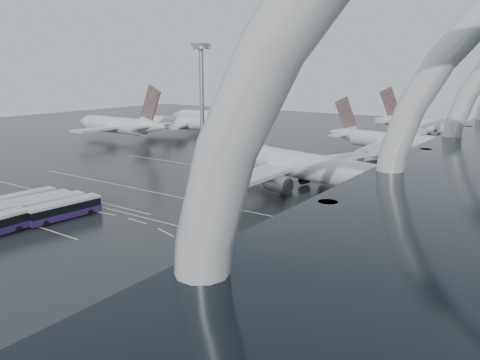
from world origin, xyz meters
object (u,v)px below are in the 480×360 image
Objects in this scene: jet_remote_far at (211,116)px; bus_row_near_b at (34,204)px; airliner_main at (300,166)px; bus_row_near_c at (48,206)px; gse_cart_belly_a at (354,218)px; floodlight_mast at (202,112)px; jet_remote_mid at (185,123)px; gse_cart_belly_c at (293,214)px; bus_row_near_d at (64,209)px; airliner_gate_b at (398,142)px; gse_cart_belly_b at (390,207)px; bus_row_near_a at (23,200)px; jet_remote_west at (121,126)px; airliner_gate_c at (438,128)px.

jet_remote_far is 141.99m from bus_row_near_b.
airliner_main is 123.62m from jet_remote_far.
bus_row_near_c reaches higher than gse_cart_belly_a.
floodlight_mast reaches higher than jet_remote_far.
jet_remote_mid reaches higher than jet_remote_far.
jet_remote_far is 17.11× the size of gse_cart_belly_a.
gse_cart_belly_c is (12.92, 9.82, -18.69)m from floodlight_mast.
airliner_main is 4.36× the size of bus_row_near_d.
airliner_gate_b is 3.70× the size of bus_row_near_c.
jet_remote_far is 18.46× the size of gse_cart_belly_b.
bus_row_near_a is (55.05, -128.21, -2.82)m from jet_remote_far.
gse_cart_belly_c is at bearing -49.75° from bus_row_near_b.
floodlight_mast is at bearing -60.78° from bus_row_near_a.
jet_remote_west is 95.53m from bus_row_near_c.
jet_remote_mid is at bearing 150.40° from gse_cart_belly_b.
bus_row_near_c is (-36.97, -138.54, -3.09)m from airliner_gate_c.
bus_row_near_c is at bearing 93.07° from jet_remote_mid.
bus_row_near_c is (-28.26, -44.83, -3.30)m from airliner_main.
airliner_main is 50.64m from bus_row_near_d.
jet_remote_far is (-100.11, -10.49, -0.39)m from airliner_gate_c.
jet_remote_west reaches higher than gse_cart_belly_c.
airliner_gate_c is 1.14× the size of jet_remote_west.
gse_cart_belly_a is (47.61, 29.00, -1.18)m from bus_row_near_c.
airliner_main reaches higher than jet_remote_far.
airliner_gate_c is 1.79× the size of floodlight_mast.
jet_remote_west is at bearing 176.01° from airliner_main.
jet_remote_west is 25.65× the size of gse_cart_belly_c.
airliner_gate_c reaches higher than airliner_gate_b.
gse_cart_belly_b is at bearing -0.65° from airliner_main.
bus_row_near_d is at bearing -73.63° from bus_row_near_b.
bus_row_near_c is 45.03m from gse_cart_belly_c.
gse_cart_belly_c is (45.53, 25.12, -1.19)m from bus_row_near_a.
jet_remote_west is at bearing -134.10° from airliner_gate_c.
airliner_main is at bearing -83.13° from airliner_gate_c.
gse_cart_belly_a is at bearing -58.29° from bus_row_near_a.
airliner_main is 94.78m from jet_remote_west.
bus_row_near_a is 5.86× the size of gse_cart_belly_b.
airliner_main is 4.70× the size of bus_row_near_a.
jet_remote_mid reaches higher than gse_cart_belly_a.
airliner_gate_c is 145.00m from bus_row_near_b.
bus_row_near_b is (59.13, -72.87, -3.65)m from jet_remote_west.
bus_row_near_b is 48.22m from gse_cart_belly_c.
gse_cart_belly_b is at bearing 47.89° from gse_cart_belly_c.
jet_remote_west is at bearing 163.88° from gse_cart_belly_b.
jet_remote_west reaches higher than bus_row_near_d.
jet_remote_west is 20.57× the size of gse_cart_belly_a.
airliner_main is 1.18× the size of airliner_gate_b.
jet_remote_mid is at bearing 96.47° from jet_remote_far.
bus_row_near_d is 5.85× the size of gse_cart_belly_a.
floodlight_mast is 40.23m from gse_cart_belly_b.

